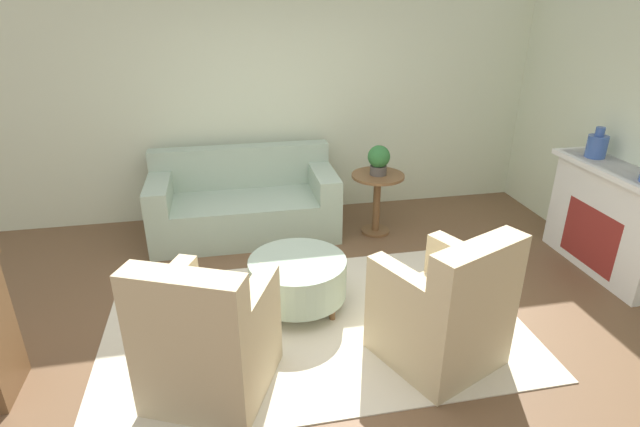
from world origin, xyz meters
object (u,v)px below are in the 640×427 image
at_px(armchair_right, 445,313).
at_px(potted_plant_on_side_table, 379,159).
at_px(couch, 244,205).
at_px(armchair_left, 207,342).
at_px(ottoman_table, 298,277).
at_px(side_table, 377,193).
at_px(vase_mantel_near, 597,145).

height_order(armchair_right, potted_plant_on_side_table, armchair_right).
distance_m(couch, armchair_left, 2.49).
bearing_deg(potted_plant_on_side_table, ottoman_table, -130.27).
relative_size(armchair_right, side_table, 1.51).
bearing_deg(potted_plant_on_side_table, armchair_left, -130.11).
bearing_deg(side_table, armchair_right, -94.39).
distance_m(couch, vase_mantel_near, 3.64).
xyz_separation_m(armchair_right, side_table, (0.17, 2.17, 0.07)).
bearing_deg(ottoman_table, potted_plant_on_side_table, 49.73).
relative_size(couch, vase_mantel_near, 6.78).
bearing_deg(potted_plant_on_side_table, side_table, -45.00).
relative_size(vase_mantel_near, potted_plant_on_side_table, 0.92).
height_order(armchair_right, vase_mantel_near, vase_mantel_near).
xyz_separation_m(armchair_left, ottoman_table, (0.73, 0.88, -0.12)).
bearing_deg(ottoman_table, armchair_left, -129.87).
height_order(armchair_left, potted_plant_on_side_table, armchair_left).
bearing_deg(armchair_right, ottoman_table, 136.47).
height_order(armchair_right, ottoman_table, armchair_right).
relative_size(side_table, potted_plant_on_side_table, 2.15).
height_order(armchair_left, ottoman_table, armchair_left).
relative_size(armchair_left, armchair_right, 1.00).
xyz_separation_m(armchair_right, ottoman_table, (-0.93, 0.88, -0.12)).
bearing_deg(armchair_left, potted_plant_on_side_table, 49.89).
xyz_separation_m(armchair_right, potted_plant_on_side_table, (0.17, 2.17, 0.46)).
xyz_separation_m(side_table, vase_mantel_near, (1.90, -0.86, 0.68)).
distance_m(ottoman_table, potted_plant_on_side_table, 1.79).
height_order(couch, ottoman_table, couch).
distance_m(armchair_left, armchair_right, 1.66).
bearing_deg(vase_mantel_near, armchair_left, -160.69).
xyz_separation_m(ottoman_table, vase_mantel_near, (3.00, 0.43, 0.86)).
bearing_deg(armchair_right, side_table, 85.61).
bearing_deg(vase_mantel_near, couch, 161.02).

